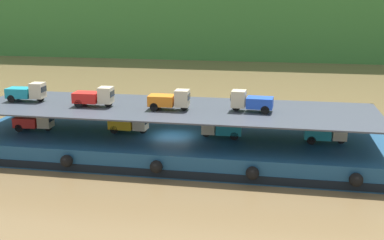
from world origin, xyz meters
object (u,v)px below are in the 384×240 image
object	(u,v)px
mini_truck_lower_fore	(326,133)
mini_truck_upper_stern	(27,92)
mini_truck_lower_stern	(35,121)
mini_truck_upper_bow	(251,101)
mini_truck_lower_aft	(129,123)
mini_truck_upper_mid	(94,97)
cargo_barge	(173,146)
mini_truck_upper_fore	(170,100)
mini_truck_lower_mid	(221,128)

from	to	relation	value
mini_truck_lower_fore	mini_truck_upper_stern	world-z (taller)	mini_truck_upper_stern
mini_truck_lower_stern	mini_truck_upper_stern	xyz separation A→B (m)	(-0.72, 0.55, 2.00)
mini_truck_lower_stern	mini_truck_upper_bow	bearing A→B (deg)	1.12
mini_truck_lower_aft	mini_truck_upper_mid	size ratio (longest dim) A/B	1.00
mini_truck_upper_stern	mini_truck_upper_mid	size ratio (longest dim) A/B	1.01
mini_truck_lower_stern	mini_truck_upper_stern	bearing A→B (deg)	142.68
cargo_barge	mini_truck_upper_fore	size ratio (longest dim) A/B	10.54
mini_truck_lower_mid	mini_truck_lower_fore	distance (m)	6.99
cargo_barge	mini_truck_lower_stern	world-z (taller)	mini_truck_lower_stern
mini_truck_lower_fore	mini_truck_upper_stern	distance (m)	21.20
mini_truck_upper_stern	mini_truck_lower_stern	bearing A→B (deg)	-37.32
mini_truck_lower_fore	mini_truck_upper_mid	distance (m)	15.83
cargo_barge	mini_truck_lower_stern	xyz separation A→B (m)	(-10.09, -0.41, 1.44)
mini_truck_lower_stern	mini_truck_lower_fore	bearing A→B (deg)	2.04
mini_truck_lower_fore	mini_truck_upper_fore	bearing A→B (deg)	-174.98
mini_truck_lower_mid	mini_truck_upper_stern	distance (m)	14.26
mini_truck_upper_fore	mini_truck_upper_bow	size ratio (longest dim) A/B	0.99
mini_truck_upper_stern	mini_truck_lower_mid	bearing A→B (deg)	0.57
cargo_barge	mini_truck_lower_stern	distance (m)	10.20
mini_truck_lower_stern	mini_truck_lower_fore	world-z (taller)	same
mini_truck_upper_stern	mini_truck_lower_aft	bearing A→B (deg)	1.32
mini_truck_lower_mid	mini_truck_upper_stern	world-z (taller)	mini_truck_upper_stern
mini_truck_lower_aft	mini_truck_lower_fore	world-z (taller)	same
mini_truck_lower_aft	mini_truck_upper_bow	distance (m)	8.80
mini_truck_lower_mid	cargo_barge	bearing A→B (deg)	-175.15
mini_truck_lower_stern	mini_truck_upper_bow	world-z (taller)	mini_truck_upper_bow
mini_truck_lower_mid	mini_truck_upper_bow	size ratio (longest dim) A/B	1.00
mini_truck_upper_bow	mini_truck_lower_aft	bearing A→B (deg)	177.16
cargo_barge	mini_truck_upper_mid	size ratio (longest dim) A/B	10.48
mini_truck_lower_fore	mini_truck_upper_fore	size ratio (longest dim) A/B	1.00
mini_truck_upper_mid	mini_truck_lower_fore	bearing A→B (deg)	3.17
mini_truck_lower_stern	mini_truck_upper_bow	distance (m)	15.57
mini_truck_lower_aft	mini_truck_upper_bow	size ratio (longest dim) A/B	1.00
mini_truck_lower_fore	mini_truck_upper_fore	world-z (taller)	mini_truck_upper_fore
mini_truck_lower_mid	mini_truck_upper_fore	world-z (taller)	mini_truck_upper_fore
cargo_barge	mini_truck_lower_mid	distance (m)	3.62
mini_truck_lower_mid	mini_truck_upper_stern	size ratio (longest dim) A/B	1.00
mini_truck_lower_mid	mini_truck_upper_fore	size ratio (longest dim) A/B	1.01
mini_truck_lower_stern	cargo_barge	bearing A→B (deg)	2.34
cargo_barge	mini_truck_upper_stern	bearing A→B (deg)	179.25
mini_truck_lower_fore	mini_truck_upper_fore	distance (m)	10.56
mini_truck_lower_stern	mini_truck_lower_fore	xyz separation A→B (m)	(20.38, 0.73, 0.00)
mini_truck_lower_fore	mini_truck_upper_stern	xyz separation A→B (m)	(-21.11, -0.17, 2.00)
mini_truck_upper_bow	mini_truck_upper_fore	bearing A→B (deg)	-174.85
mini_truck_upper_mid	mini_truck_lower_aft	bearing A→B (deg)	21.78
mini_truck_lower_fore	mini_truck_upper_mid	world-z (taller)	mini_truck_upper_mid
mini_truck_lower_stern	mini_truck_lower_fore	size ratio (longest dim) A/B	1.01
mini_truck_upper_mid	mini_truck_upper_bow	world-z (taller)	same
mini_truck_lower_aft	mini_truck_lower_fore	distance (m)	13.50
cargo_barge	mini_truck_lower_fore	xyz separation A→B (m)	(10.29, 0.31, 1.44)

